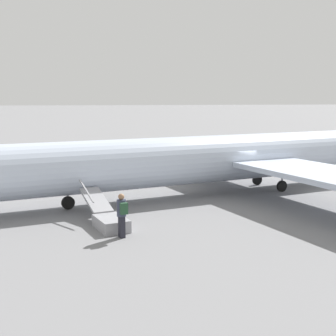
{
  "coord_description": "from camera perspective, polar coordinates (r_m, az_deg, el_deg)",
  "views": [
    {
      "loc": [
        8.23,
        25.24,
        5.4
      ],
      "look_at": [
        3.92,
        1.95,
        1.81
      ],
      "focal_mm": 50.0,
      "sensor_mm": 36.0,
      "label": 1
    }
  ],
  "objects": [
    {
      "name": "ground_plane",
      "position": [
        27.09,
        7.43,
        -2.95
      ],
      "size": [
        600.0,
        600.0,
        0.0
      ],
      "primitive_type": "plane",
      "color": "slate"
    },
    {
      "name": "boarding_stairs",
      "position": [
        19.9,
        -7.36,
        -6.09
      ],
      "size": [
        2.07,
        4.14,
        1.7
      ],
      "rotation": [
        0.0,
        0.0,
        -1.3
      ],
      "color": "#99999E",
      "rests_on": "ground"
    },
    {
      "name": "airplane_main",
      "position": [
        27.32,
        9.26,
        1.42
      ],
      "size": [
        34.29,
        26.81,
        6.82
      ],
      "rotation": [
        0.0,
        0.0,
        0.27
      ],
      "color": "silver",
      "rests_on": "ground"
    },
    {
      "name": "passenger",
      "position": [
        18.19,
        -5.65,
        -5.42
      ],
      "size": [
        0.41,
        0.56,
        1.74
      ],
      "rotation": [
        0.0,
        0.0,
        -1.3
      ],
      "color": "#23232D",
      "rests_on": "ground"
    }
  ]
}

